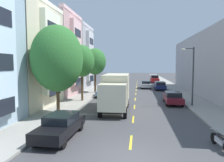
{
  "coord_description": "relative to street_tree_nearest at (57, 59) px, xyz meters",
  "views": [
    {
      "loc": [
        0.4,
        -9.46,
        4.42
      ],
      "look_at": [
        -3.83,
        22.76,
        1.9
      ],
      "focal_mm": 32.57,
      "sensor_mm": 36.0,
      "label": 1
    }
  ],
  "objects": [
    {
      "name": "ground_plane",
      "position": [
        6.4,
        23.06,
        -4.98
      ],
      "size": [
        160.0,
        160.0,
        0.0
      ],
      "primitive_type": "plane",
      "color": "#424244"
    },
    {
      "name": "sidewalk_left",
      "position": [
        -0.7,
        21.06,
        -4.91
      ],
      "size": [
        3.2,
        120.0,
        0.14
      ],
      "primitive_type": "cube",
      "color": "#99968E",
      "rests_on": "ground_plane"
    },
    {
      "name": "sidewalk_right",
      "position": [
        13.5,
        21.06,
        -4.91
      ],
      "size": [
        3.2,
        120.0,
        0.14
      ],
      "primitive_type": "cube",
      "color": "#99968E",
      "rests_on": "ground_plane"
    },
    {
      "name": "lane_centerline_dashes",
      "position": [
        6.4,
        17.56,
        -4.97
      ],
      "size": [
        0.14,
        47.2,
        0.01
      ],
      "color": "yellow",
      "rests_on": "ground_plane"
    },
    {
      "name": "townhouse_second_cream",
      "position": [
        -7.21,
        3.47,
        0.27
      ],
      "size": [
        10.63,
        8.09,
        10.89
      ],
      "color": "beige",
      "rests_on": "ground_plane"
    },
    {
      "name": "townhouse_third_rose",
      "position": [
        -8.42,
        11.76,
        0.78
      ],
      "size": [
        13.05,
        8.09,
        11.92
      ],
      "color": "#CC9E9E",
      "rests_on": "ground_plane"
    },
    {
      "name": "townhouse_fourth_dove_grey",
      "position": [
        -8.47,
        20.05,
        0.65
      ],
      "size": [
        13.15,
        8.09,
        11.66
      ],
      "color": "#A8A8AD",
      "rests_on": "ground_plane"
    },
    {
      "name": "street_tree_nearest",
      "position": [
        0.0,
        0.0,
        0.0
      ],
      "size": [
        4.33,
        4.33,
        7.63
      ],
      "color": "#47331E",
      "rests_on": "sidewalk_left"
    },
    {
      "name": "street_tree_second",
      "position": [
        0.0,
        7.49,
        -0.05
      ],
      "size": [
        3.04,
        3.04,
        6.74
      ],
      "color": "#47331E",
      "rests_on": "sidewalk_left"
    },
    {
      "name": "street_tree_third",
      "position": [
        0.0,
        14.97,
        0.01
      ],
      "size": [
        3.44,
        3.44,
        6.94
      ],
      "color": "#47331E",
      "rests_on": "sidewalk_left"
    },
    {
      "name": "street_lamp",
      "position": [
        12.34,
        5.9,
        -1.21
      ],
      "size": [
        1.35,
        0.28,
        6.2
      ],
      "color": "#38383D",
      "rests_on": "sidewalk_right"
    },
    {
      "name": "delivery_box_truck",
      "position": [
        4.6,
        3.37,
        -3.01
      ],
      "size": [
        2.54,
        7.5,
        3.51
      ],
      "color": "beige",
      "rests_on": "ground_plane"
    },
    {
      "name": "parked_sedan_black",
      "position": [
        2.1,
        -4.74,
        -4.23
      ],
      "size": [
        1.91,
        4.54,
        1.43
      ],
      "color": "black",
      "rests_on": "ground_plane"
    },
    {
      "name": "parked_sedan_burgundy",
      "position": [
        10.71,
        7.2,
        -4.23
      ],
      "size": [
        1.91,
        4.54,
        1.43
      ],
      "color": "maroon",
      "rests_on": "ground_plane"
    },
    {
      "name": "parked_hatchback_sky",
      "position": [
        1.97,
        11.76,
        -4.22
      ],
      "size": [
        1.81,
        4.03,
        1.5
      ],
      "color": "#7A9EC6",
      "rests_on": "ground_plane"
    },
    {
      "name": "parked_wagon_navy",
      "position": [
        10.63,
        20.93,
        -4.17
      ],
      "size": [
        1.88,
        4.72,
        1.5
      ],
      "color": "navy",
      "rests_on": "ground_plane"
    },
    {
      "name": "parked_hatchback_forest",
      "position": [
        2.16,
        45.29,
        -4.22
      ],
      "size": [
        1.85,
        4.04,
        1.5
      ],
      "color": "#194C28",
      "rests_on": "ground_plane"
    },
    {
      "name": "parked_suv_white",
      "position": [
        1.94,
        21.12,
        -3.99
      ],
      "size": [
        2.03,
        4.83,
        1.93
      ],
      "color": "silver",
      "rests_on": "ground_plane"
    },
    {
      "name": "parked_suv_red",
      "position": [
        10.8,
        35.7,
        -3.99
      ],
      "size": [
        2.02,
        4.83,
        1.93
      ],
      "color": "#AD1E1E",
      "rests_on": "ground_plane"
    },
    {
      "name": "parked_suv_charcoal",
      "position": [
        1.96,
        26.73,
        -3.99
      ],
      "size": [
        2.09,
        4.85,
        1.93
      ],
      "color": "#333338",
      "rests_on": "ground_plane"
    },
    {
      "name": "parked_suv_teal",
      "position": [
        2.07,
        39.23,
        -3.99
      ],
      "size": [
        1.95,
        4.8,
        1.93
      ],
      "color": "#195B60",
      "rests_on": "ground_plane"
    },
    {
      "name": "moving_silver_sedan",
      "position": [
        8.2,
        23.03,
        -4.23
      ],
      "size": [
        1.8,
        4.5,
        1.43
      ],
      "color": "#B2B5BA",
      "rests_on": "ground_plane"
    },
    {
      "name": "parked_motorcycle",
      "position": [
        11.15,
        -5.23,
        -4.57
      ],
      "size": [
        0.62,
        2.05,
        0.9
      ],
      "color": "black",
      "rests_on": "ground_plane"
    }
  ]
}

